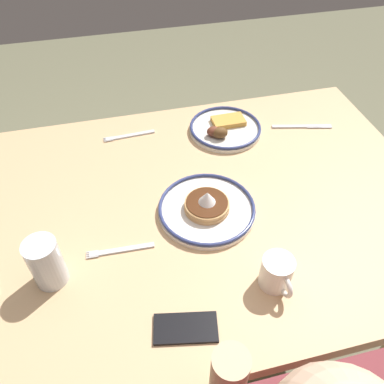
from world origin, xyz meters
The scene contains 10 objects.
ground_plane centered at (0.00, 0.00, 0.00)m, with size 6.00×6.00×0.00m, color #6B6A4F.
dining_table centered at (0.00, 0.00, 0.66)m, with size 1.47×0.99×0.75m.
plate_near_main centered at (-0.20, -0.31, 0.77)m, with size 0.25×0.25×0.05m.
plate_center_pancakes centered at (-0.04, 0.04, 0.77)m, with size 0.28×0.28×0.08m.
coffee_mug centered at (-0.14, 0.31, 0.80)m, with size 0.08×0.11×0.09m.
drinking_glass centered at (0.39, 0.16, 0.82)m, with size 0.08×0.08×0.14m.
cell_phone centered at (0.10, 0.37, 0.76)m, with size 0.14×0.07×0.01m, color black.
fork_near centered at (0.22, 0.12, 0.76)m, with size 0.18×0.02×0.01m.
fork_far centered at (0.13, -0.37, 0.76)m, with size 0.18×0.03×0.01m.
butter_knife centered at (-0.48, -0.27, 0.76)m, with size 0.21×0.07×0.01m.
Camera 1 is at (0.18, 0.76, 1.60)m, focal length 36.87 mm.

